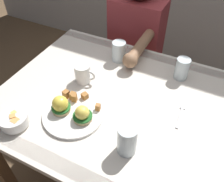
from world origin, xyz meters
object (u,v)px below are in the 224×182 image
fork (181,114)px  water_glass_extra (127,141)px  fruit_bowl (14,120)px  coffee_mug (83,73)px  eggs_benedict_plate (72,111)px  dining_table (124,116)px  diner_person (135,44)px  water_glass_near (182,70)px  water_glass_far (119,52)px

fork → water_glass_extra: (-0.14, -0.27, 0.05)m
fruit_bowl → coffee_mug: bearing=73.6°
water_glass_extra → fork: bearing=62.7°
eggs_benedict_plate → water_glass_extra: 0.29m
dining_table → fruit_bowl: fruit_bowl is taller
diner_person → water_glass_near: bearing=-39.9°
eggs_benedict_plate → diner_person: 0.79m
fruit_bowl → coffee_mug: 0.39m
eggs_benedict_plate → fruit_bowl: size_ratio=2.25×
dining_table → eggs_benedict_plate: bearing=-134.6°
dining_table → coffee_mug: 0.30m
fruit_bowl → water_glass_near: water_glass_near is taller
dining_table → water_glass_far: water_glass_far is taller
eggs_benedict_plate → water_glass_near: size_ratio=2.38×
water_glass_far → water_glass_extra: water_glass_extra is taller
water_glass_far → diner_person: (-0.03, 0.32, -0.14)m
eggs_benedict_plate → water_glass_near: bearing=52.4°
coffee_mug → water_glass_far: bearing=70.9°
eggs_benedict_plate → coffee_mug: bearing=109.0°
diner_person → water_glass_extra: bearing=-70.0°
coffee_mug → fork: (0.50, -0.00, -0.05)m
water_glass_far → water_glass_near: bearing=0.6°
fork → water_glass_far: 0.48m
water_glass_near → diner_person: (-0.38, 0.31, -0.14)m
eggs_benedict_plate → water_glass_extra: size_ratio=2.04×
fruit_bowl → water_glass_near: bearing=48.7°
dining_table → coffee_mug: coffee_mug is taller
fork → water_glass_near: (-0.07, 0.24, 0.05)m
water_glass_far → diner_person: diner_person is taller
eggs_benedict_plate → dining_table: bearing=45.4°
fruit_bowl → diner_person: diner_person is taller
fork → water_glass_far: size_ratio=1.38×
fork → water_glass_near: size_ratio=1.38×
diner_person → coffee_mug: bearing=-95.7°
coffee_mug → diner_person: bearing=84.3°
water_glass_extra → diner_person: (-0.30, 0.83, -0.15)m
fruit_bowl → fork: bearing=31.3°
dining_table → eggs_benedict_plate: eggs_benedict_plate is taller
fork → diner_person: diner_person is taller
dining_table → water_glass_near: 0.37m
water_glass_extra → water_glass_near: bearing=82.1°
water_glass_extra → water_glass_far: bearing=118.2°
water_glass_extra → diner_person: size_ratio=0.12×
fork → diner_person: size_ratio=0.14×
fruit_bowl → water_glass_extra: water_glass_extra is taller
eggs_benedict_plate → coffee_mug: coffee_mug is taller
water_glass_near → water_glass_far: (-0.35, -0.00, -0.00)m
coffee_mug → water_glass_extra: water_glass_extra is taller
dining_table → water_glass_extra: 0.31m
dining_table → diner_person: bearing=107.9°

